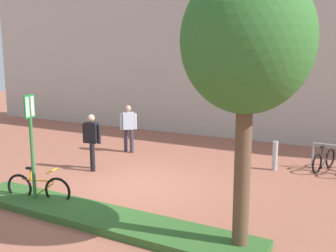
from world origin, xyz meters
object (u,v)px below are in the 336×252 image
object	(u,v)px
bollard_steel	(275,156)
person_casual_tan	(128,126)
person_suited_dark	(92,138)
tree_sidewalk	(247,43)
parking_sign_post	(31,134)
bike_at_sign	(38,188)

from	to	relation	value
bollard_steel	person_casual_tan	xyz separation A→B (m)	(-5.24, -0.21, 0.53)
person_casual_tan	person_suited_dark	size ratio (longest dim) A/B	1.00
tree_sidewalk	parking_sign_post	world-z (taller)	tree_sidewalk
tree_sidewalk	person_suited_dark	distance (m)	6.70
parking_sign_post	bollard_steel	bearing A→B (deg)	52.30
bike_at_sign	tree_sidewalk	bearing A→B (deg)	0.31
parking_sign_post	person_casual_tan	world-z (taller)	parking_sign_post
parking_sign_post	bollard_steel	xyz separation A→B (m)	(4.25, 5.50, -1.23)
bike_at_sign	person_casual_tan	xyz separation A→B (m)	(-0.96, 5.16, 0.63)
bollard_steel	person_suited_dark	size ratio (longest dim) A/B	0.52
bike_at_sign	person_suited_dark	world-z (taller)	person_suited_dark
tree_sidewalk	person_casual_tan	xyz separation A→B (m)	(-5.85, 5.13, -2.61)
bollard_steel	person_casual_tan	size ratio (longest dim) A/B	0.52
tree_sidewalk	parking_sign_post	size ratio (longest dim) A/B	1.86
tree_sidewalk	bike_at_sign	world-z (taller)	tree_sidewalk
tree_sidewalk	parking_sign_post	xyz separation A→B (m)	(-4.87, -0.16, -1.91)
bike_at_sign	bollard_steel	bearing A→B (deg)	51.44
person_casual_tan	person_suited_dark	world-z (taller)	same
parking_sign_post	tree_sidewalk	bearing A→B (deg)	1.89
bollard_steel	person_suited_dark	world-z (taller)	person_suited_dark
bike_at_sign	bollard_steel	distance (m)	6.86
person_suited_dark	bollard_steel	bearing A→B (deg)	28.10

